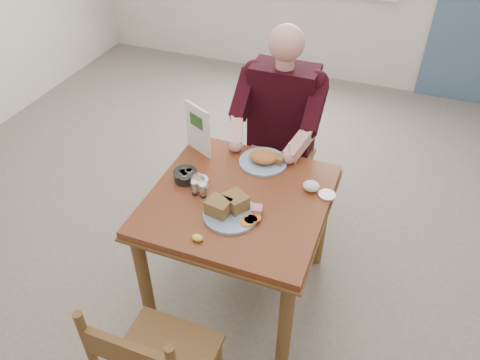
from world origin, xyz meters
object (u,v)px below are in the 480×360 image
at_px(near_plate, 230,209).
at_px(far_plate, 264,159).
at_px(table, 239,212).
at_px(chair_far, 281,155).
at_px(diner, 279,119).

xyz_separation_m(near_plate, far_plate, (0.02, 0.46, -0.01)).
height_order(table, near_plate, near_plate).
xyz_separation_m(table, chair_far, (0.00, 0.80, -0.16)).
bearing_deg(diner, far_plate, -85.27).
distance_m(chair_far, diner, 0.34).
bearing_deg(table, chair_far, 90.00).
bearing_deg(far_plate, chair_far, 93.85).
bearing_deg(chair_far, near_plate, -89.50).
bearing_deg(chair_far, diner, -89.99).
relative_size(table, diner, 0.66).
relative_size(near_plate, far_plate, 1.21).
bearing_deg(far_plate, table, -95.72).
relative_size(diner, near_plate, 4.01).
bearing_deg(table, diner, 90.00).
xyz_separation_m(chair_far, diner, (0.00, -0.09, 0.33)).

